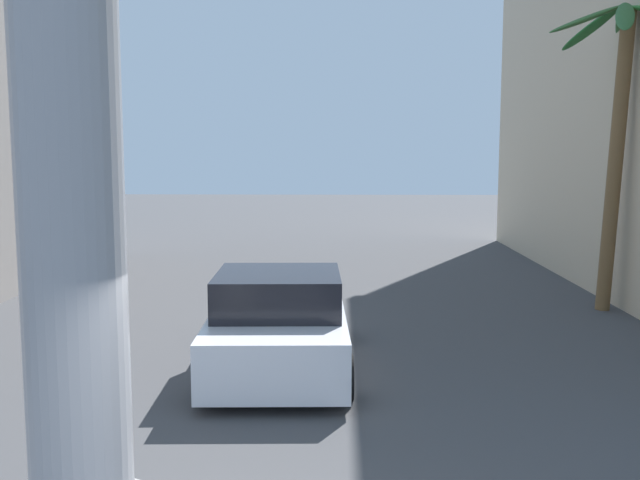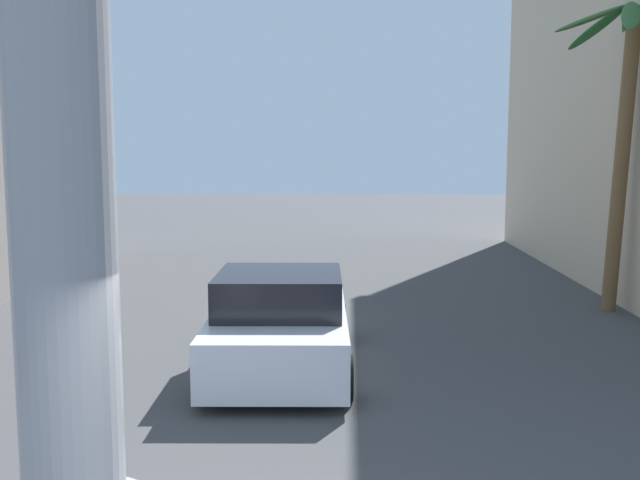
% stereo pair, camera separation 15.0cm
% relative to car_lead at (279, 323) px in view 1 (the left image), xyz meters
% --- Properties ---
extents(ground_plane, '(90.20, 90.20, 0.00)m').
position_rel_car_lead_xyz_m(ground_plane, '(0.68, 2.91, -0.70)').
color(ground_plane, '#424244').
extents(car_lead, '(2.29, 4.71, 1.56)m').
position_rel_car_lead_xyz_m(car_lead, '(0.00, 0.00, 0.00)').
color(car_lead, black).
rests_on(car_lead, ground).
extents(palm_tree_mid_right, '(3.35, 3.21, 6.48)m').
position_rel_car_lead_xyz_m(palm_tree_mid_right, '(6.77, 4.31, 3.72)').
color(palm_tree_mid_right, brown).
rests_on(palm_tree_mid_right, ground).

